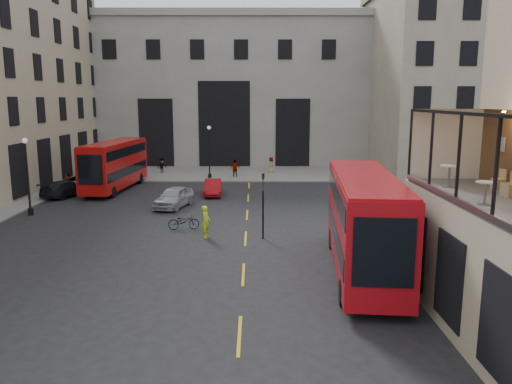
{
  "coord_description": "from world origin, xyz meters",
  "views": [
    {
      "loc": [
        -1.49,
        -15.73,
        7.87
      ],
      "look_at": [
        -1.41,
        10.54,
        3.0
      ],
      "focal_mm": 35.0,
      "sensor_mm": 36.0,
      "label": 1
    }
  ],
  "objects_px": {
    "traffic_light_far": "(101,162)",
    "car_a": "(174,197)",
    "street_lamp_a": "(28,181)",
    "pedestrian_c": "(235,169)",
    "bus_far": "(115,163)",
    "cafe_table_far": "(449,173)",
    "car_c": "(66,188)",
    "cafe_table_mid": "(485,189)",
    "street_lamp_b": "(209,155)",
    "traffic_light_near": "(263,197)",
    "cyclist": "(206,222)",
    "pedestrian_d": "(271,165)",
    "bus_near": "(364,218)",
    "pedestrian_e": "(67,183)",
    "car_b": "(213,187)",
    "cafe_chair_d": "(498,183)",
    "pedestrian_b": "(162,166)",
    "cafe_chair_c": "(510,189)",
    "pedestrian_a": "(102,179)",
    "bicycle": "(184,221)"
  },
  "relations": [
    {
      "from": "traffic_light_far",
      "to": "car_a",
      "type": "xyz_separation_m",
      "value": [
        7.52,
        -7.44,
        -1.66
      ]
    },
    {
      "from": "street_lamp_a",
      "to": "pedestrian_c",
      "type": "xyz_separation_m",
      "value": [
        13.54,
        16.57,
        -1.46
      ]
    },
    {
      "from": "bus_far",
      "to": "cafe_table_far",
      "type": "distance_m",
      "value": 31.92
    },
    {
      "from": "car_c",
      "to": "cafe_table_mid",
      "type": "height_order",
      "value": "cafe_table_mid"
    },
    {
      "from": "street_lamp_b",
      "to": "car_a",
      "type": "height_order",
      "value": "street_lamp_b"
    },
    {
      "from": "traffic_light_near",
      "to": "pedestrian_c",
      "type": "xyz_separation_m",
      "value": [
        -2.46,
        22.57,
        -1.49
      ]
    },
    {
      "from": "traffic_light_near",
      "to": "car_a",
      "type": "xyz_separation_m",
      "value": [
        -6.48,
        8.56,
        -1.66
      ]
    },
    {
      "from": "cyclist",
      "to": "pedestrian_d",
      "type": "bearing_deg",
      "value": -3.23
    },
    {
      "from": "traffic_light_near",
      "to": "bus_near",
      "type": "relative_size",
      "value": 0.33
    },
    {
      "from": "traffic_light_near",
      "to": "pedestrian_e",
      "type": "distance_m",
      "value": 21.57
    },
    {
      "from": "street_lamp_a",
      "to": "cafe_table_far",
      "type": "bearing_deg",
      "value": -33.35
    },
    {
      "from": "car_a",
      "to": "car_b",
      "type": "xyz_separation_m",
      "value": [
        2.52,
        4.76,
        -0.11
      ]
    },
    {
      "from": "cafe_table_mid",
      "to": "bus_near",
      "type": "bearing_deg",
      "value": 108.69
    },
    {
      "from": "pedestrian_c",
      "to": "cafe_table_mid",
      "type": "xyz_separation_m",
      "value": [
        9.24,
        -34.92,
        4.16
      ]
    },
    {
      "from": "traffic_light_near",
      "to": "cafe_chair_d",
      "type": "bearing_deg",
      "value": -48.29
    },
    {
      "from": "traffic_light_far",
      "to": "pedestrian_e",
      "type": "height_order",
      "value": "traffic_light_far"
    },
    {
      "from": "cafe_table_mid",
      "to": "car_c",
      "type": "bearing_deg",
      "value": 132.23
    },
    {
      "from": "cyclist",
      "to": "pedestrian_b",
      "type": "bearing_deg",
      "value": 22.82
    },
    {
      "from": "street_lamp_a",
      "to": "car_b",
      "type": "height_order",
      "value": "street_lamp_a"
    },
    {
      "from": "traffic_light_far",
      "to": "car_b",
      "type": "bearing_deg",
      "value": -14.99
    },
    {
      "from": "car_c",
      "to": "cafe_table_mid",
      "type": "bearing_deg",
      "value": 156.08
    },
    {
      "from": "traffic_light_near",
      "to": "street_lamp_b",
      "type": "xyz_separation_m",
      "value": [
        -5.0,
        22.0,
        -0.03
      ]
    },
    {
      "from": "bus_near",
      "to": "pedestrian_b",
      "type": "relative_size",
      "value": 6.83
    },
    {
      "from": "cyclist",
      "to": "pedestrian_b",
      "type": "relative_size",
      "value": 1.1
    },
    {
      "from": "cyclist",
      "to": "cafe_chair_d",
      "type": "distance_m",
      "value": 15.89
    },
    {
      "from": "street_lamp_b",
      "to": "cafe_chair_c",
      "type": "relative_size",
      "value": 6.25
    },
    {
      "from": "car_a",
      "to": "pedestrian_a",
      "type": "distance_m",
      "value": 10.77
    },
    {
      "from": "traffic_light_near",
      "to": "pedestrian_d",
      "type": "distance_m",
      "value": 25.88
    },
    {
      "from": "traffic_light_near",
      "to": "pedestrian_a",
      "type": "distance_m",
      "value": 21.51
    },
    {
      "from": "cafe_table_mid",
      "to": "cafe_table_far",
      "type": "bearing_deg",
      "value": 87.89
    },
    {
      "from": "street_lamp_b",
      "to": "bus_near",
      "type": "height_order",
      "value": "street_lamp_b"
    },
    {
      "from": "car_c",
      "to": "cafe_table_far",
      "type": "relative_size",
      "value": 5.56
    },
    {
      "from": "street_lamp_b",
      "to": "pedestrian_d",
      "type": "height_order",
      "value": "street_lamp_b"
    },
    {
      "from": "car_a",
      "to": "street_lamp_a",
      "type": "bearing_deg",
      "value": -150.87
    },
    {
      "from": "car_b",
      "to": "cafe_table_mid",
      "type": "relative_size",
      "value": 5.28
    },
    {
      "from": "pedestrian_d",
      "to": "cafe_table_far",
      "type": "xyz_separation_m",
      "value": [
        5.58,
        -34.87,
        4.26
      ]
    },
    {
      "from": "street_lamp_b",
      "to": "car_b",
      "type": "xyz_separation_m",
      "value": [
        1.04,
        -8.69,
        -1.74
      ]
    },
    {
      "from": "bus_far",
      "to": "pedestrian_b",
      "type": "bearing_deg",
      "value": 76.45
    },
    {
      "from": "car_c",
      "to": "pedestrian_d",
      "type": "bearing_deg",
      "value": -119.14
    },
    {
      "from": "traffic_light_far",
      "to": "pedestrian_b",
      "type": "height_order",
      "value": "traffic_light_far"
    },
    {
      "from": "cyclist",
      "to": "cafe_table_mid",
      "type": "distance_m",
      "value": 16.68
    },
    {
      "from": "pedestrian_e",
      "to": "cafe_chair_d",
      "type": "relative_size",
      "value": 2.46
    },
    {
      "from": "traffic_light_near",
      "to": "bus_far",
      "type": "xyz_separation_m",
      "value": [
        -12.77,
        15.92,
        -0.03
      ]
    },
    {
      "from": "traffic_light_near",
      "to": "bicycle",
      "type": "xyz_separation_m",
      "value": [
        -4.85,
        2.13,
        -1.93
      ]
    },
    {
      "from": "cafe_chair_d",
      "to": "bus_far",
      "type": "bearing_deg",
      "value": 129.89
    },
    {
      "from": "car_c",
      "to": "cafe_table_far",
      "type": "bearing_deg",
      "value": 160.23
    },
    {
      "from": "cyclist",
      "to": "car_a",
      "type": "bearing_deg",
      "value": 28.05
    },
    {
      "from": "street_lamp_b",
      "to": "bus_far",
      "type": "height_order",
      "value": "street_lamp_b"
    },
    {
      "from": "cafe_chair_d",
      "to": "bicycle",
      "type": "bearing_deg",
      "value": 138.84
    },
    {
      "from": "cafe_table_mid",
      "to": "cafe_chair_c",
      "type": "bearing_deg",
      "value": 42.79
    }
  ]
}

